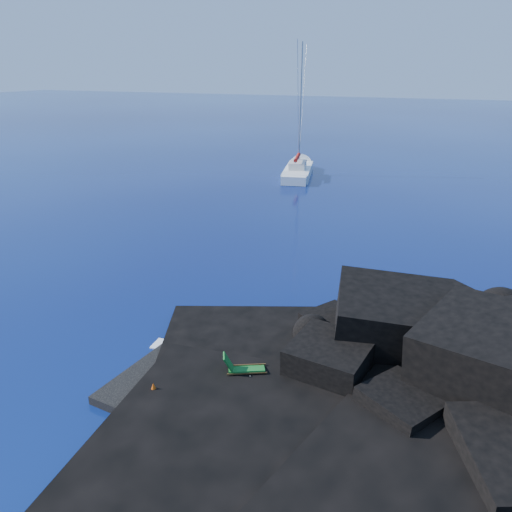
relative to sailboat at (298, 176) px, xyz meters
The scene contains 9 objects.
ground 41.58m from the sailboat, 81.84° to the right, with size 400.00×400.00×0.00m, color #030635.
headland 42.58m from the sailboat, 63.65° to the right, with size 24.00×24.00×3.60m, color black, non-canonical shape.
beach 41.97m from the sailboat, 75.65° to the right, with size 8.50×6.00×0.70m, color black.
surf_foam 37.77m from the sailboat, 73.22° to the right, with size 10.00×8.00×0.06m, color white, non-canonical shape.
sailboat is the anchor object (origin of this frame).
deck_chair 41.15m from the sailboat, 74.67° to the right, with size 1.65×0.72×1.13m, color #156121, non-canonical shape.
towel 41.59m from the sailboat, 75.01° to the right, with size 2.14×1.01×0.06m, color silver.
sunbather 41.60m from the sailboat, 75.01° to the right, with size 1.81×0.44×0.24m, color tan, non-canonical shape.
marker_cone 42.91m from the sailboat, 79.11° to the right, with size 0.36×0.36×0.54m, color #DE4E0B.
Camera 1 is at (11.89, -14.07, 12.06)m, focal length 35.00 mm.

